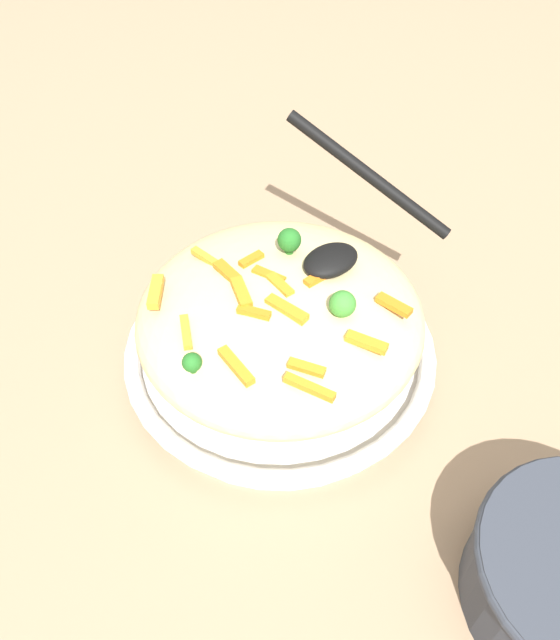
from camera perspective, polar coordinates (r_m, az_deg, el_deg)
ground_plane at (r=0.64m, az=0.00°, el=-4.12°), size 2.40×2.40×0.00m
serving_bowl at (r=0.63m, az=0.00°, el=-2.97°), size 0.31×0.31×0.04m
pasta_mound at (r=0.59m, az=0.00°, el=0.33°), size 0.27×0.27×0.08m
carrot_piece_0 at (r=0.54m, az=-2.37°, el=0.66°), size 0.02×0.03×0.01m
carrot_piece_1 at (r=0.56m, az=10.28°, el=1.36°), size 0.02×0.03×0.01m
carrot_piece_2 at (r=0.59m, az=-2.92°, el=5.28°), size 0.03×0.01×0.01m
carrot_piece_3 at (r=0.60m, az=-6.81°, el=5.69°), size 0.01×0.03×0.01m
carrot_piece_4 at (r=0.54m, az=0.61°, el=0.99°), size 0.02×0.04×0.01m
carrot_piece_5 at (r=0.55m, az=-3.52°, el=2.47°), size 0.02×0.04×0.01m
carrot_piece_6 at (r=0.51m, az=-4.00°, el=-4.17°), size 0.01×0.04×0.01m
carrot_piece_7 at (r=0.53m, az=-8.52°, el=-1.08°), size 0.02×0.04×0.01m
carrot_piece_8 at (r=0.56m, az=0.11°, el=2.82°), size 0.01×0.03×0.01m
carrot_piece_9 at (r=0.57m, az=-11.21°, el=2.54°), size 0.03×0.04×0.01m
carrot_piece_10 at (r=0.57m, az=-1.24°, el=3.95°), size 0.02×0.03×0.01m
carrot_piece_11 at (r=0.50m, az=2.43°, el=-4.33°), size 0.02×0.03×0.01m
carrot_piece_12 at (r=0.49m, az=2.69°, el=-6.11°), size 0.02×0.04×0.01m
carrot_piece_13 at (r=0.53m, az=7.85°, el=-2.02°), size 0.02×0.04×0.01m
carrot_piece_14 at (r=0.57m, az=3.94°, el=4.15°), size 0.04×0.01×0.01m
carrot_piece_15 at (r=0.58m, az=-4.80°, el=4.39°), size 0.01×0.03×0.01m
broccoli_floret_0 at (r=0.59m, az=0.85°, el=7.23°), size 0.02×0.02×0.03m
broccoli_floret_1 at (r=0.50m, az=-7.98°, el=-3.85°), size 0.02×0.02×0.02m
broccoli_floret_2 at (r=0.54m, az=5.68°, el=1.43°), size 0.02×0.02×0.03m
serving_spoon at (r=0.59m, az=6.04°, el=8.53°), size 0.15×0.16×0.10m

